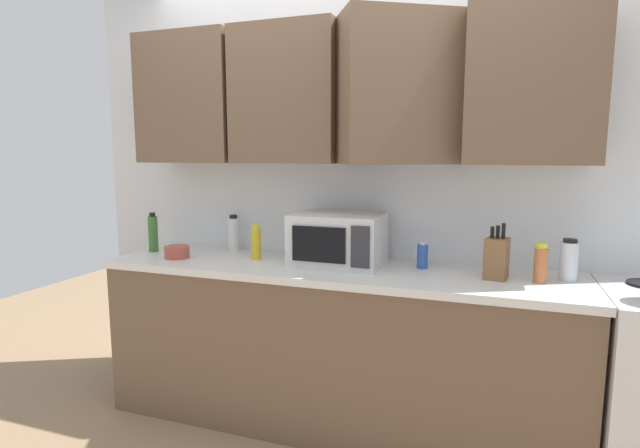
# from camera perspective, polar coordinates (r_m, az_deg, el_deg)

# --- Properties ---
(wall_back_with_cabinets) EXTENTS (3.42, 0.59, 2.60)m
(wall_back_with_cabinets) POSITION_cam_1_polar(r_m,az_deg,el_deg) (2.81, 3.09, 9.66)
(wall_back_with_cabinets) COLOR white
(wall_back_with_cabinets) RESTS_ON ground_plane
(counter_run) EXTENTS (2.55, 0.63, 0.90)m
(counter_run) POSITION_cam_1_polar(r_m,az_deg,el_deg) (2.80, 1.55, -13.92)
(counter_run) COLOR brown
(counter_run) RESTS_ON ground_plane
(microwave) EXTENTS (0.48, 0.37, 0.28)m
(microwave) POSITION_cam_1_polar(r_m,az_deg,el_deg) (2.69, 2.11, -1.78)
(microwave) COLOR silver
(microwave) RESTS_ON counter_run
(knife_block) EXTENTS (0.12, 0.14, 0.27)m
(knife_block) POSITION_cam_1_polar(r_m,az_deg,el_deg) (2.53, 19.76, -3.70)
(knife_block) COLOR brown
(knife_block) RESTS_ON counter_run
(bottle_yellow_mustard) EXTENTS (0.06, 0.06, 0.20)m
(bottle_yellow_mustard) POSITION_cam_1_polar(r_m,az_deg,el_deg) (2.85, -7.42, -2.19)
(bottle_yellow_mustard) COLOR gold
(bottle_yellow_mustard) RESTS_ON counter_run
(bottle_blue_cleaner) EXTENTS (0.06, 0.06, 0.15)m
(bottle_blue_cleaner) POSITION_cam_1_polar(r_m,az_deg,el_deg) (2.66, 11.78, -3.65)
(bottle_blue_cleaner) COLOR #2D56B7
(bottle_blue_cleaner) RESTS_ON counter_run
(bottle_white_jar) EXTENTS (0.07, 0.07, 0.23)m
(bottle_white_jar) POSITION_cam_1_polar(r_m,az_deg,el_deg) (3.12, -9.95, -1.11)
(bottle_white_jar) COLOR white
(bottle_white_jar) RESTS_ON counter_run
(bottle_spice_jar) EXTENTS (0.06, 0.06, 0.19)m
(bottle_spice_jar) POSITION_cam_1_polar(r_m,az_deg,el_deg) (2.54, 24.18, -4.23)
(bottle_spice_jar) COLOR #BC6638
(bottle_spice_jar) RESTS_ON counter_run
(bottle_clear_tall) EXTENTS (0.08, 0.08, 0.20)m
(bottle_clear_tall) POSITION_cam_1_polar(r_m,az_deg,el_deg) (2.63, 26.86, -3.79)
(bottle_clear_tall) COLOR silver
(bottle_clear_tall) RESTS_ON counter_run
(bottle_green_oil) EXTENTS (0.06, 0.06, 0.24)m
(bottle_green_oil) POSITION_cam_1_polar(r_m,az_deg,el_deg) (3.22, -18.76, -1.02)
(bottle_green_oil) COLOR #386B2D
(bottle_green_oil) RESTS_ON counter_run
(bowl_ceramic_small) EXTENTS (0.14, 0.14, 0.07)m
(bowl_ceramic_small) POSITION_cam_1_polar(r_m,az_deg,el_deg) (2.99, -16.23, -3.13)
(bowl_ceramic_small) COLOR #B24C3D
(bowl_ceramic_small) RESTS_ON counter_run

